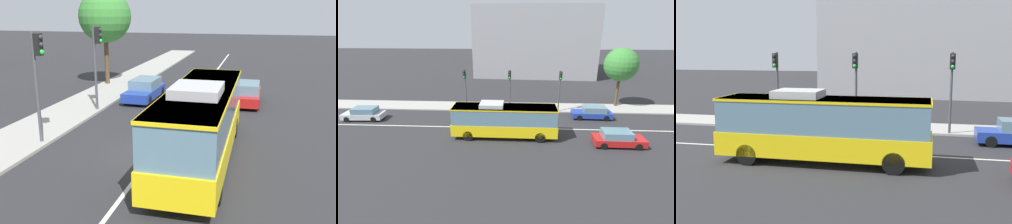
{
  "view_description": "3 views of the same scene",
  "coord_description": "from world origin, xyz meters",
  "views": [
    {
      "loc": [
        -14.77,
        -4.26,
        6.19
      ],
      "look_at": [
        -0.09,
        -0.66,
        2.0
      ],
      "focal_mm": 40.13,
      "sensor_mm": 36.0,
      "label": 1
    },
    {
      "loc": [
        1.13,
        -24.84,
        10.75
      ],
      "look_at": [
        -0.1,
        -1.38,
        2.3
      ],
      "focal_mm": 27.21,
      "sensor_mm": 36.0,
      "label": 2
    },
    {
      "loc": [
        4.31,
        -19.16,
        5.26
      ],
      "look_at": [
        0.56,
        -1.09,
        2.32
      ],
      "focal_mm": 40.88,
      "sensor_mm": 36.0,
      "label": 3
    }
  ],
  "objects": [
    {
      "name": "sedan_red",
      "position": [
        10.15,
        -3.5,
        0.72
      ],
      "size": [
        4.51,
        1.85,
        1.46
      ],
      "rotation": [
        0.0,
        0.0,
        -0.01
      ],
      "color": "#B21919",
      "rests_on": "ground_plane"
    },
    {
      "name": "street_tree_kerbside_left",
      "position": [
        13.92,
        7.95,
        5.54
      ],
      "size": [
        4.18,
        4.18,
        7.66
      ],
      "color": "#4C3823",
      "rests_on": "ground_plane"
    },
    {
      "name": "sedan_silver",
      "position": [
        -16.54,
        1.62,
        0.72
      ],
      "size": [
        4.58,
        2.01,
        1.46
      ],
      "rotation": [
        0.0,
        0.0,
        3.19
      ],
      "color": "#B7BABF",
      "rests_on": "ground_plane"
    },
    {
      "name": "lane_centre_line",
      "position": [
        0.0,
        0.0,
        0.01
      ],
      "size": [
        76.0,
        0.16,
        0.01
      ],
      "primitive_type": "cube",
      "color": "silver",
      "rests_on": "ground_plane"
    },
    {
      "name": "office_block_background",
      "position": [
        4.26,
        30.58,
        6.8
      ],
      "size": [
        24.24,
        15.24,
        13.6
      ],
      "rotation": [
        0.0,
        0.0,
        -0.05
      ],
      "color": "#939399",
      "rests_on": "ground_plane"
    },
    {
      "name": "transit_bus",
      "position": [
        -0.23,
        -2.09,
        1.81
      ],
      "size": [
        10.02,
        2.57,
        3.46
      ],
      "rotation": [
        0.0,
        0.0,
        -0.01
      ],
      "color": "yellow",
      "rests_on": "ground_plane"
    },
    {
      "name": "sidewalk_kerb",
      "position": [
        0.0,
        6.84,
        0.07
      ],
      "size": [
        80.0,
        3.5,
        0.14
      ],
      "primitive_type": "cube",
      "color": "#9E9B93",
      "rests_on": "ground_plane"
    },
    {
      "name": "traffic_light_near_corner",
      "position": [
        -0.0,
        5.35,
        3.56
      ],
      "size": [
        0.34,
        0.62,
        5.2
      ],
      "rotation": [
        0.0,
        0.0,
        -1.63
      ],
      "color": "#47474C",
      "rests_on": "ground_plane"
    },
    {
      "name": "ground_plane",
      "position": [
        0.0,
        0.0,
        0.0
      ],
      "size": [
        160.0,
        160.0,
        0.0
      ],
      "primitive_type": "plane",
      "color": "#28282B"
    },
    {
      "name": "sedan_blue",
      "position": [
        9.7,
        3.41,
        0.72
      ],
      "size": [
        4.54,
        1.9,
        1.46
      ],
      "rotation": [
        0.0,
        0.0,
        3.12
      ],
      "color": "#1E3899",
      "rests_on": "ground_plane"
    },
    {
      "name": "traffic_light_far_corner",
      "position": [
        6.03,
        5.21,
        3.56
      ],
      "size": [
        0.32,
        0.62,
        5.2
      ],
      "rotation": [
        0.0,
        0.0,
        -1.56
      ],
      "color": "#47474C",
      "rests_on": "ground_plane"
    },
    {
      "name": "traffic_light_mid_block",
      "position": [
        -5.5,
        5.45,
        3.56
      ],
      "size": [
        0.34,
        0.62,
        5.2
      ],
      "rotation": [
        0.0,
        0.0,
        -1.63
      ],
      "color": "#47474C",
      "rests_on": "ground_plane"
    }
  ]
}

